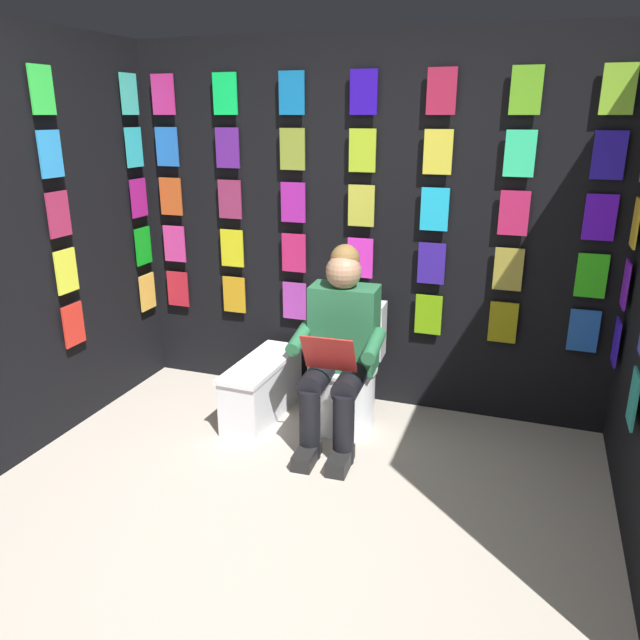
% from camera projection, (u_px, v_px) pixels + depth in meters
% --- Properties ---
extents(ground_plane, '(30.00, 30.00, 0.00)m').
position_uv_depth(ground_plane, '(235.00, 581.00, 2.64)').
color(ground_plane, '#B2A899').
extents(display_wall_back, '(3.29, 0.14, 2.38)m').
position_uv_depth(display_wall_back, '(364.00, 228.00, 4.02)').
color(display_wall_back, black).
rests_on(display_wall_back, ground).
extents(display_wall_right, '(0.14, 1.92, 2.38)m').
position_uv_depth(display_wall_right, '(51.00, 240.00, 3.63)').
color(display_wall_right, black).
rests_on(display_wall_right, ground).
extents(toilet, '(0.41, 0.56, 0.77)m').
position_uv_depth(toilet, '(348.00, 375.00, 3.90)').
color(toilet, white).
rests_on(toilet, ground).
extents(person_reading, '(0.54, 0.70, 1.19)m').
position_uv_depth(person_reading, '(339.00, 347.00, 3.61)').
color(person_reading, '#286B42').
rests_on(person_reading, ground).
extents(comic_longbox_near, '(0.30, 0.76, 0.38)m').
position_uv_depth(comic_longbox_near, '(262.00, 388.00, 4.03)').
color(comic_longbox_near, silver).
rests_on(comic_longbox_near, ground).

